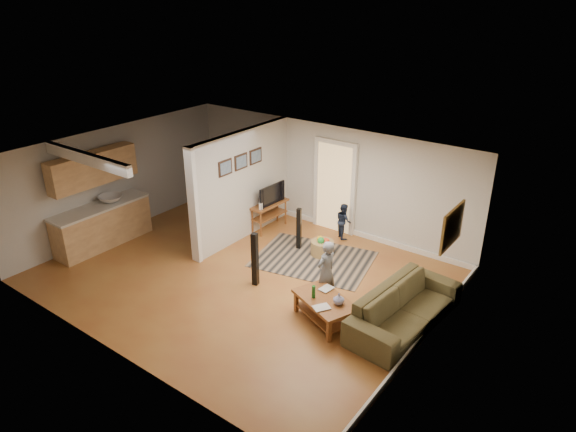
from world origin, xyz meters
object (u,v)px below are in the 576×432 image
object	(u,v)px
speaker_right	(299,229)
toddler	(343,237)
speaker_left	(255,259)
child	(325,300)
coffee_table	(326,304)
tv_console	(269,206)
sofa	(403,325)
toy_basket	(322,247)

from	to	relation	value
speaker_right	toddler	size ratio (longest dim) A/B	1.14
speaker_left	toddler	world-z (taller)	speaker_left
child	speaker_right	bearing A→B (deg)	-122.07
coffee_table	tv_console	xyz separation A→B (m)	(-3.09, 2.36, 0.25)
tv_console	toddler	size ratio (longest dim) A/B	1.27
speaker_left	speaker_right	size ratio (longest dim) A/B	1.15
coffee_table	tv_console	world-z (taller)	tv_console
toddler	speaker_left	bearing A→B (deg)	123.79
speaker_right	child	distance (m)	2.17
sofa	speaker_right	size ratio (longest dim) A/B	2.52
tv_console	coffee_table	bearing A→B (deg)	-34.69
speaker_left	toddler	bearing A→B (deg)	71.91
tv_console	speaker_right	xyz separation A→B (m)	(1.15, -0.41, -0.12)
toy_basket	child	size ratio (longest dim) A/B	0.41
tv_console	toddler	distance (m)	1.88
sofa	tv_console	world-z (taller)	tv_console
toy_basket	sofa	bearing A→B (deg)	-27.52
tv_console	speaker_left	bearing A→B (deg)	-55.33
coffee_table	speaker_right	size ratio (longest dim) A/B	1.36
sofa	toy_basket	xyz separation A→B (m)	(-2.51, 1.31, 0.18)
tv_console	child	xyz separation A→B (m)	(2.73, -1.80, -0.60)
coffee_table	child	world-z (taller)	coffee_table
speaker_right	toddler	world-z (taller)	speaker_right
sofa	toddler	world-z (taller)	toddler
toy_basket	child	xyz separation A→B (m)	(1.00, -1.45, -0.18)
coffee_table	speaker_right	xyz separation A→B (m)	(-1.94, 1.95, 0.13)
tv_console	child	world-z (taller)	tv_console
child	toy_basket	bearing A→B (deg)	-136.03
speaker_right	toy_basket	distance (m)	0.66
coffee_table	toy_basket	xyz separation A→B (m)	(-1.36, 2.01, -0.17)
speaker_left	speaker_right	world-z (taller)	speaker_left
child	sofa	bearing A→B (deg)	104.73
coffee_table	speaker_left	world-z (taller)	speaker_left
sofa	child	distance (m)	1.51
coffee_table	sofa	bearing A→B (deg)	31.33
toddler	sofa	bearing A→B (deg)	178.40
coffee_table	toddler	bearing A→B (deg)	115.47
coffee_table	tv_console	bearing A→B (deg)	142.64
toy_basket	child	world-z (taller)	child
tv_console	toddler	bearing A→B (deg)	24.21
sofa	child	size ratio (longest dim) A/B	1.98
speaker_left	child	distance (m)	1.54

